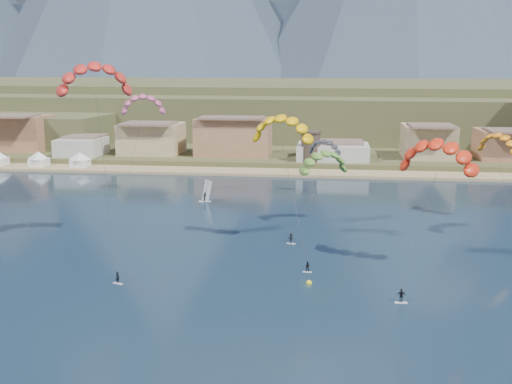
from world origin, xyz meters
TOP-DOWN VIEW (x-y plane):
  - ground at (0.00, 0.00)m, footprint 2400.00×2400.00m
  - beach at (0.00, 106.00)m, footprint 2200.00×12.00m
  - land at (0.00, 560.00)m, footprint 2200.00×900.00m
  - foothills at (22.39, 232.47)m, footprint 940.00×210.00m
  - town at (-40.00, 122.00)m, footprint 400.00×24.00m
  - watchtower at (5.00, 114.00)m, footprint 5.82×5.82m
  - beach_tents at (-76.25, 106.00)m, footprint 43.40×6.40m
  - kitesurfer_red at (-23.74, 32.10)m, footprint 13.94×18.73m
  - kitesurfer_yellow at (3.33, 37.54)m, footprint 10.58×14.71m
  - kitesurfer_orange at (25.04, 28.83)m, footprint 12.19×17.49m
  - kitesurfer_green at (9.49, 52.15)m, footprint 10.61×16.69m
  - distant_kite_pink at (-29.12, 72.47)m, footprint 10.39×7.10m
  - distant_kite_dark at (9.20, 79.73)m, footprint 8.10×6.65m
  - distant_kite_orange at (40.70, 59.92)m, footprint 8.10×8.44m
  - windsurfer at (-15.24, 69.18)m, footprint 2.61×2.84m
  - buoy at (8.33, 21.52)m, footprint 0.78×0.78m

SIDE VIEW (x-z plane):
  - ground at x=0.00m, z-range 0.00..0.00m
  - land at x=0.00m, z-range -2.00..2.00m
  - buoy at x=8.33m, z-range -0.26..0.52m
  - beach at x=0.00m, z-range -0.20..0.70m
  - windsurfer at x=-15.24m, z-range -0.83..3.73m
  - beach_tents at x=-76.25m, z-range 1.21..6.21m
  - watchtower at x=5.00m, z-range 2.07..10.67m
  - town at x=-40.00m, z-range 2.00..14.00m
  - foothills at x=22.39m, z-range 0.08..18.08m
  - distant_kite_dark at x=9.20m, z-range 4.06..18.31m
  - kitesurfer_green at x=9.49m, z-range 3.56..20.53m
  - distant_kite_orange at x=40.70m, z-range 6.05..23.95m
  - kitesurfer_orange at x=25.04m, z-range 6.11..27.77m
  - kitesurfer_yellow at x=3.33m, z-range 7.84..30.84m
  - distant_kite_pink at x=-29.12m, z-range 8.94..32.59m
  - kitesurfer_red at x=-23.74m, z-range 11.39..42.53m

